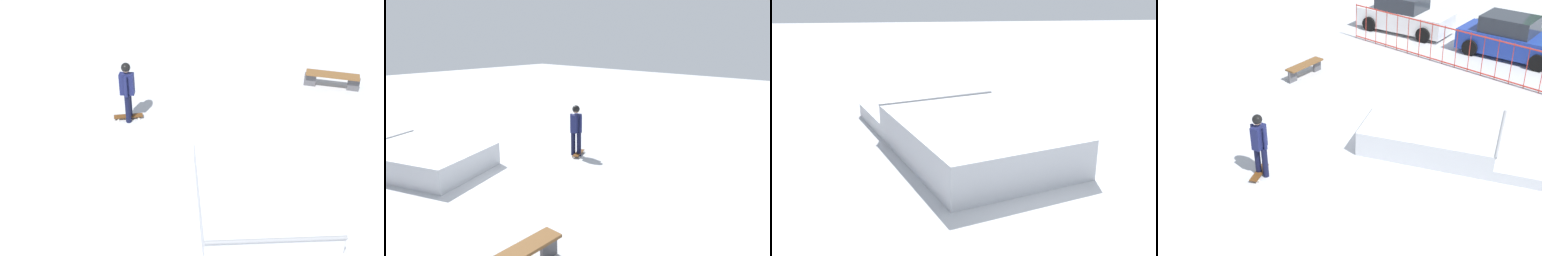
% 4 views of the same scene
% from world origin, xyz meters
% --- Properties ---
extents(ground_plane, '(60.00, 60.00, 0.00)m').
position_xyz_m(ground_plane, '(0.00, 0.00, 0.00)').
color(ground_plane, '#B7BABF').
extents(skate_ramp, '(5.96, 4.25, 0.74)m').
position_xyz_m(skate_ramp, '(1.89, 0.93, 0.32)').
color(skate_ramp, silver).
rests_on(skate_ramp, ground).
extents(skater, '(0.43, 0.42, 1.73)m').
position_xyz_m(skater, '(-1.07, -3.27, 1.01)').
color(skater, black).
rests_on(skater, ground).
extents(skateboard, '(0.51, 0.81, 0.09)m').
position_xyz_m(skateboard, '(-1.13, -3.33, 0.08)').
color(skateboard, '#593314').
rests_on(skateboard, ground).
extents(park_bench, '(0.44, 1.66, 0.48)m').
position_xyz_m(park_bench, '(-4.61, 1.98, 0.36)').
color(park_bench, brown).
rests_on(park_bench, ground).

